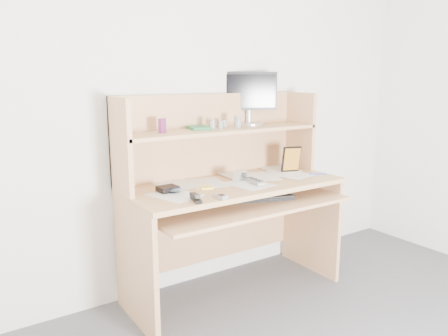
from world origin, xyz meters
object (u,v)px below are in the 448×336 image
keyboard (261,197)px  game_case (291,159)px  monitor (248,97)px  desk (228,189)px  tv_remote (255,181)px

keyboard → game_case: 0.44m
keyboard → game_case: (0.38, 0.14, 0.18)m
keyboard → monitor: bearing=87.3°
desk → keyboard: desk is taller
keyboard → tv_remote: bearing=161.3°
desk → tv_remote: 0.20m
tv_remote → monitor: monitor is taller
desk → keyboard: bearing=-57.0°
game_case → tv_remote: bearing=-144.6°
keyboard → monitor: 0.74m
keyboard → monitor: size_ratio=1.07×
desk → tv_remote: (0.09, -0.17, 0.07)m
tv_remote → game_case: game_case is taller
desk → keyboard: size_ratio=3.31×
desk → tv_remote: desk is taller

